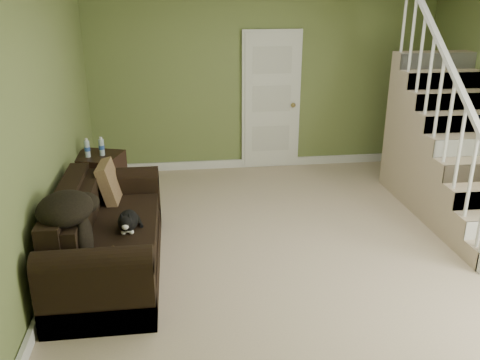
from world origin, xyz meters
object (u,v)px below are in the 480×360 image
object	(u,v)px
cat	(128,221)
sofa	(105,240)
side_table	(99,180)
banana	(106,254)

from	to	relation	value
cat	sofa	bearing A→B (deg)	159.57
side_table	cat	size ratio (longest dim) A/B	1.80
cat	banana	distance (m)	0.52
side_table	sofa	bearing A→B (deg)	-80.83
side_table	cat	distance (m)	1.81
sofa	cat	bearing A→B (deg)	-22.18
side_table	cat	bearing A→B (deg)	-73.79
side_table	banana	bearing A→B (deg)	-80.89
side_table	banana	world-z (taller)	side_table
side_table	banana	xyz separation A→B (m)	(0.36, -2.22, 0.15)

